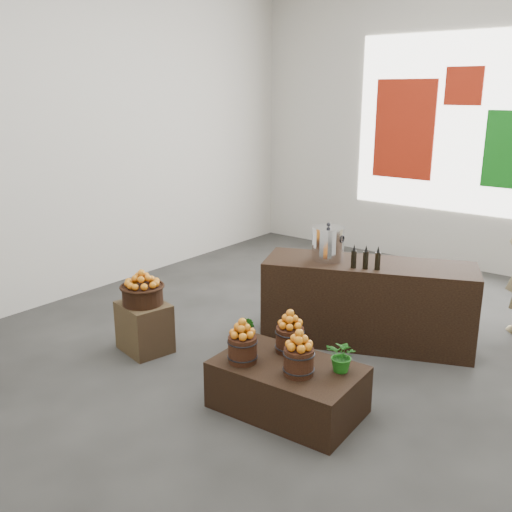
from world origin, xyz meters
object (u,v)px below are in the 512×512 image
Objects in this scene: crate at (144,327)px; counter at (367,303)px; wicker_basket at (143,295)px; display_table at (287,387)px; stock_pot_left at (328,244)px.

counter is (1.61, 1.50, 0.17)m from crate.
wicker_basket is 1.75m from display_table.
stock_pot_left is (-0.38, -0.16, 0.57)m from counter.
wicker_basket is 0.19× the size of counter.
display_table is at bearing -1.27° from wicker_basket.
stock_pot_left reaches higher than wicker_basket.
crate is 0.33m from wicker_basket.
wicker_basket reaches higher than display_table.
crate reaches higher than display_table.
crate is at bearing -159.52° from counter.
crate is 1.54× the size of stock_pot_left.
counter reaches higher than crate.
display_table is 1.56m from counter.
stock_pot_left is at bearing 47.66° from crate.
counter reaches higher than wicker_basket.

